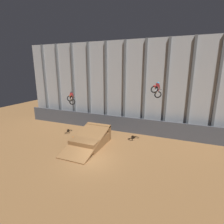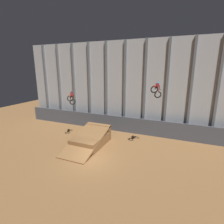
# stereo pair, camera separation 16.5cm
# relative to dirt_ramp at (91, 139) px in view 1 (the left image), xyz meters

# --- Properties ---
(ground_plane) EXTENTS (60.00, 60.00, 0.00)m
(ground_plane) POSITION_rel_dirt_ramp_xyz_m (1.83, -3.31, -0.66)
(ground_plane) COLOR olive
(arena_back_wall) EXTENTS (32.00, 0.40, 12.17)m
(arena_back_wall) POSITION_rel_dirt_ramp_xyz_m (1.83, 6.51, 5.43)
(arena_back_wall) COLOR #ADB2B7
(arena_back_wall) RESTS_ON ground_plane
(lower_barrier) EXTENTS (31.36, 0.20, 2.15)m
(lower_barrier) POSITION_rel_dirt_ramp_xyz_m (1.83, 5.29, 0.41)
(lower_barrier) COLOR #474C56
(lower_barrier) RESTS_ON ground_plane
(dirt_ramp) EXTENTS (3.18, 6.39, 2.01)m
(dirt_ramp) POSITION_rel_dirt_ramp_xyz_m (0.00, 0.00, 0.00)
(dirt_ramp) COLOR brown
(dirt_ramp) RESTS_ON ground_plane
(rider_bike_left_air) EXTENTS (1.37, 1.83, 1.67)m
(rider_bike_left_air) POSITION_rel_dirt_ramp_xyz_m (-2.78, 0.51, 4.48)
(rider_bike_left_air) COLOR black
(rider_bike_right_air) EXTENTS (0.98, 1.77, 1.67)m
(rider_bike_right_air) POSITION_rel_dirt_ramp_xyz_m (6.90, 1.11, 5.86)
(rider_bike_right_air) COLOR black
(traffic_cone_near_ramp) EXTENTS (0.36, 0.36, 0.58)m
(traffic_cone_near_ramp) POSITION_rel_dirt_ramp_xyz_m (-2.56, 0.10, -0.38)
(traffic_cone_near_ramp) COLOR black
(traffic_cone_near_ramp) RESTS_ON ground_plane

